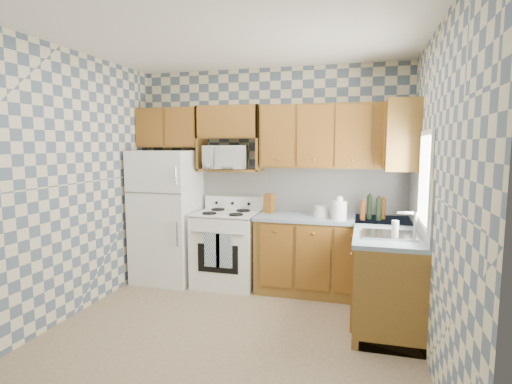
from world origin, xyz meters
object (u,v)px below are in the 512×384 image
stove_body (227,249)px  electric_kettle (339,210)px  refrigerator (167,216)px  microwave (226,157)px

stove_body → electric_kettle: size_ratio=4.31×
refrigerator → electric_kettle: refrigerator is taller
microwave → electric_kettle: bearing=-21.1°
refrigerator → electric_kettle: (2.18, -0.10, 0.18)m
stove_body → electric_kettle: bearing=-5.3°
microwave → refrigerator: bearing=179.5°
refrigerator → electric_kettle: size_ratio=8.04×
electric_kettle → refrigerator: bearing=177.3°
refrigerator → microwave: (0.76, 0.14, 0.76)m
stove_body → electric_kettle: electric_kettle is taller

